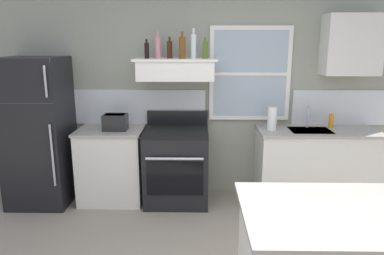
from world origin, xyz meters
TOP-DOWN VIEW (x-y plane):
  - back_wall at (0.03, 2.23)m, footprint 5.40×0.11m
  - refrigerator at (-1.90, 1.84)m, footprint 0.70×0.72m
  - counter_left_of_stove at (-1.05, 1.90)m, footprint 0.79×0.63m
  - toaster at (-0.97, 1.85)m, footprint 0.30×0.20m
  - stove_range at (-0.25, 1.86)m, footprint 0.76×0.69m
  - range_hood_shelf at (-0.25, 1.96)m, footprint 0.96×0.52m
  - bottle_balsamic_dark at (-0.59, 1.98)m, footprint 0.06×0.06m
  - bottle_rose_pink at (-0.46, 2.01)m, footprint 0.07×0.07m
  - bottle_brown_stout at (-0.33, 2.00)m, footprint 0.06×0.06m
  - bottle_amber_wine at (-0.17, 1.93)m, footprint 0.07×0.07m
  - bottle_clear_tall at (-0.04, 1.93)m, footprint 0.06×0.06m
  - bottle_olive_oil_square at (0.09, 1.93)m, footprint 0.06×0.06m
  - counter_right_with_sink at (1.45, 1.90)m, footprint 1.43×0.63m
  - sink_faucet at (1.35, 2.00)m, footprint 0.03×0.17m
  - paper_towel_roll at (0.89, 1.90)m, footprint 0.11×0.11m
  - dish_soap_bottle at (1.63, 2.00)m, footprint 0.06×0.06m
  - upper_cabinet_right at (1.80, 2.04)m, footprint 0.64×0.32m

SIDE VIEW (x-z plane):
  - counter_left_of_stove at x=-1.05m, z-range 0.00..0.91m
  - counter_right_with_sink at x=1.45m, z-range 0.00..0.91m
  - stove_range at x=-0.25m, z-range -0.08..1.01m
  - refrigerator at x=-1.90m, z-range 0.00..1.77m
  - dish_soap_bottle at x=1.63m, z-range 0.91..1.09m
  - toaster at x=-0.97m, z-range 0.91..1.10m
  - paper_towel_roll at x=0.89m, z-range 0.91..1.18m
  - sink_faucet at x=1.35m, z-range 0.94..1.22m
  - back_wall at x=0.03m, z-range 0.00..2.70m
  - range_hood_shelf at x=-0.25m, z-range 1.50..1.75m
  - bottle_balsamic_dark at x=-0.59m, z-range 1.73..1.95m
  - bottle_olive_oil_square at x=0.09m, z-range 1.73..1.97m
  - bottle_brown_stout at x=-0.33m, z-range 1.73..1.97m
  - bottle_amber_wine at x=-0.17m, z-range 1.72..2.03m
  - bottle_rose_pink at x=-0.46m, z-range 1.72..2.03m
  - bottle_clear_tall at x=-0.04m, z-range 1.72..2.06m
  - upper_cabinet_right at x=1.80m, z-range 1.55..2.25m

